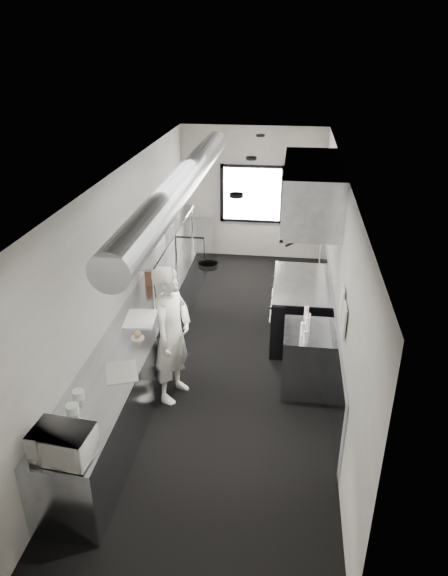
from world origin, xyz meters
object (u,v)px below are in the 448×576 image
(range, at_px, (299,309))
(deli_tub_b, at_px, (78,394))
(pass_shelf, at_px, (163,233))
(squeeze_bottle_c, at_px, (308,324))
(plate_stack_c, at_px, (166,214))
(squeeze_bottle_d, at_px, (308,319))
(deli_tub_a, at_px, (72,409))
(exhaust_hood, at_px, (311,191))
(microwave, at_px, (63,444))
(prep_counter, at_px, (145,340))
(plate_stack_a, at_px, (153,237))
(small_plate, at_px, (138,338))
(line_cook, at_px, (172,335))
(plate_stack_b, at_px, (157,230))
(plate_stack_d, at_px, (173,207))
(knife_block, at_px, (148,276))
(squeeze_bottle_e, at_px, (306,313))
(cutting_board, at_px, (140,319))
(far_work_table, at_px, (193,247))
(bottle_station, at_px, (307,359))
(squeeze_bottle_b, at_px, (303,329))
(squeeze_bottle_a, at_px, (305,337))

(range, bearing_deg, deli_tub_b, -126.82)
(pass_shelf, bearing_deg, squeeze_bottle_c, -36.22)
(plate_stack_c, distance_m, squeeze_bottle_d, 3.09)
(deli_tub_a, height_order, plate_stack_c, plate_stack_c)
(exhaust_hood, bearing_deg, microwave, -119.09)
(prep_counter, distance_m, plate_stack_a, 1.53)
(prep_counter, bearing_deg, small_plate, -80.13)
(pass_shelf, xyz_separation_m, microwave, (0.07, -4.28, -0.48))
(line_cook, relative_size, plate_stack_b, 5.59)
(pass_shelf, distance_m, plate_stack_d, 0.79)
(knife_block, distance_m, squeeze_bottle_e, 2.58)
(small_plate, bearing_deg, line_cook, 10.30)
(plate_stack_c, relative_size, squeeze_bottle_d, 2.24)
(cutting_board, distance_m, plate_stack_a, 1.34)
(microwave, bearing_deg, squeeze_bottle_e, 57.58)
(plate_stack_d, height_order, squeeze_bottle_e, plate_stack_d)
(far_work_table, height_order, cutting_board, cutting_board)
(deli_tub_b, bearing_deg, plate_stack_a, 87.45)
(plate_stack_a, relative_size, squeeze_bottle_c, 1.33)
(line_cook, distance_m, knife_block, 1.72)
(squeeze_bottle_d, relative_size, squeeze_bottle_e, 0.87)
(range, xyz_separation_m, cutting_board, (-2.17, -1.40, 0.44))
(microwave, height_order, plate_stack_d, plate_stack_d)
(deli_tub_a, relative_size, plate_stack_b, 0.40)
(pass_shelf, bearing_deg, deli_tub_a, -91.41)
(exhaust_hood, relative_size, bottle_station, 2.44)
(plate_stack_a, xyz_separation_m, squeeze_bottle_d, (2.33, -0.93, -0.72))
(small_plate, distance_m, squeeze_bottle_d, 2.26)
(microwave, xyz_separation_m, squeeze_bottle_d, (2.26, 2.73, -0.07))
(line_cook, height_order, knife_block, line_cook)
(small_plate, height_order, squeeze_bottle_b, squeeze_bottle_b)
(deli_tub_b, bearing_deg, far_work_table, 88.31)
(deli_tub_b, distance_m, plate_stack_b, 3.11)
(plate_stack_d, bearing_deg, range, -25.57)
(squeeze_bottle_c, distance_m, squeeze_bottle_e, 0.31)
(pass_shelf, bearing_deg, range, -7.67)
(prep_counter, bearing_deg, squeeze_bottle_d, -1.15)
(bottle_station, xyz_separation_m, squeeze_bottle_d, (-0.01, 0.15, 0.53))
(knife_block, bearing_deg, bottle_station, -44.35)
(far_work_table, xyz_separation_m, plate_stack_d, (-0.04, -1.44, 1.29))
(plate_stack_d, distance_m, squeeze_bottle_a, 3.66)
(squeeze_bottle_b, distance_m, squeeze_bottle_c, 0.15)
(exhaust_hood, bearing_deg, squeeze_bottle_a, -90.12)
(range, distance_m, far_work_table, 3.32)
(range, xyz_separation_m, microwave, (-2.15, -3.98, 0.58))
(prep_counter, xyz_separation_m, bottle_station, (2.30, -0.20, 0.00))
(prep_counter, distance_m, squeeze_bottle_e, 2.33)
(cutting_board, height_order, plate_stack_c, plate_stack_c)
(squeeze_bottle_a, height_order, squeeze_bottle_e, squeeze_bottle_e)
(range, height_order, squeeze_bottle_e, squeeze_bottle_e)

